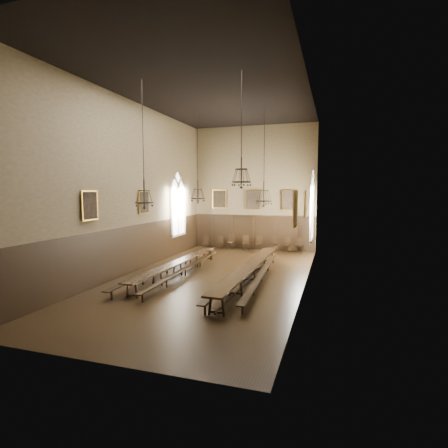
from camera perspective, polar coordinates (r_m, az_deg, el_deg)
The scene contains 34 objects.
floor at distance 17.63m, azimuth -1.86°, elevation -8.81°, with size 9.00×18.00×0.02m, color black.
ceiling at distance 17.70m, azimuth -1.96°, elevation 20.77°, with size 9.00×18.00×0.02m, color black.
wall_back at distance 25.75m, azimuth 4.84°, elevation 5.83°, with size 9.00×0.02×9.00m, color olive.
wall_front at distance 9.10m, azimuth -21.34°, elevation 6.07°, with size 9.00×0.02×9.00m, color olive.
wall_left at distance 19.07m, azimuth -14.86°, elevation 5.78°, with size 0.02×18.00×9.00m, color olive.
wall_right at distance 16.14m, azimuth 13.44°, elevation 5.89°, with size 0.02×18.00×9.00m, color olive.
wainscot_panelling at distance 17.36m, azimuth -1.87°, elevation -4.78°, with size 9.00×18.00×2.50m, color black, non-canonical shape.
table_left at distance 18.26m, azimuth -7.58°, elevation -7.17°, with size 0.87×9.11×0.71m.
table_right at distance 16.80m, azimuth 4.22°, elevation -8.06°, with size 0.86×10.52×0.82m.
bench_left_outer at distance 18.69m, azimuth -9.29°, elevation -7.10°, with size 0.45×10.22×0.46m.
bench_left_inner at distance 18.02m, azimuth -6.32°, elevation -7.59°, with size 0.57×9.56×0.43m.
bench_right_inner at distance 17.10m, azimuth 2.89°, elevation -8.16°, with size 0.36×10.80×0.49m.
bench_right_outer at distance 16.91m, azimuth 6.18°, elevation -8.43°, with size 0.82×9.94×0.45m.
chair_0 at distance 26.58m, azimuth -2.99°, elevation -3.29°, with size 0.49×0.49×0.94m.
chair_1 at distance 26.25m, azimuth -0.66°, elevation -3.43°, with size 0.44×0.44×0.89m.
chair_2 at distance 25.98m, azimuth 1.06°, elevation -3.43°, with size 0.50×0.50×1.02m.
chair_3 at distance 25.67m, azimuth 3.62°, elevation -3.54°, with size 0.58×0.58×1.03m.
chair_4 at distance 25.53m, azimuth 5.63°, elevation -3.64°, with size 0.47×0.47×0.98m.
chair_5 at distance 25.36m, azimuth 8.12°, elevation -3.70°, with size 0.50×0.50×1.03m.
chair_6 at distance 25.10m, azimuth 10.20°, elevation -3.82°, with size 0.56×0.56×1.04m.
chair_7 at distance 25.00m, azimuth 12.21°, elevation -3.90°, with size 0.51×0.51×1.03m.
chandelier_back_left at distance 20.47m, azimuth -4.30°, elevation 5.16°, with size 0.84×0.84×5.28m.
chandelier_back_right at distance 19.13m, azimuth 6.51°, elevation 4.75°, with size 0.89×0.89×5.39m.
chandelier_front_left at distance 15.54m, azimuth -12.90°, elevation 4.79°, with size 0.82×0.82×5.33m.
chandelier_front_right at distance 14.03m, azimuth 2.84°, elevation 8.17°, with size 0.79×0.79×4.46m.
portrait_back_0 at distance 26.33m, azimuth -0.78°, elevation 4.10°, with size 1.10×0.12×1.40m.
portrait_back_1 at distance 25.63m, azimuth 4.76°, elevation 4.05°, with size 1.10×0.12×1.40m.
portrait_back_2 at distance 25.18m, azimuth 10.55°, elevation 3.95°, with size 1.10×0.12×1.40m.
portrait_left_0 at distance 19.86m, azimuth -12.93°, elevation 3.50°, with size 0.12×1.00×1.30m.
portrait_left_1 at distance 16.15m, azimuth -21.07°, elevation 2.84°, with size 0.12×1.00×1.30m.
portrait_right_0 at distance 17.16m, azimuth 13.19°, elevation 3.20°, with size 0.12×1.00×1.30m.
portrait_right_1 at distance 12.69m, azimuth 11.60°, elevation 2.46°, with size 0.12×1.00×1.30m.
window_right at distance 21.66m, azimuth 14.24°, elevation 2.83°, with size 0.20×2.20×4.60m, color white, non-canonical shape.
window_left at distance 23.88m, azimuth -7.53°, elevation 3.19°, with size 0.20×2.20×4.60m, color white, non-canonical shape.
Camera 1 is at (5.71, -16.10, 4.35)m, focal length 28.00 mm.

